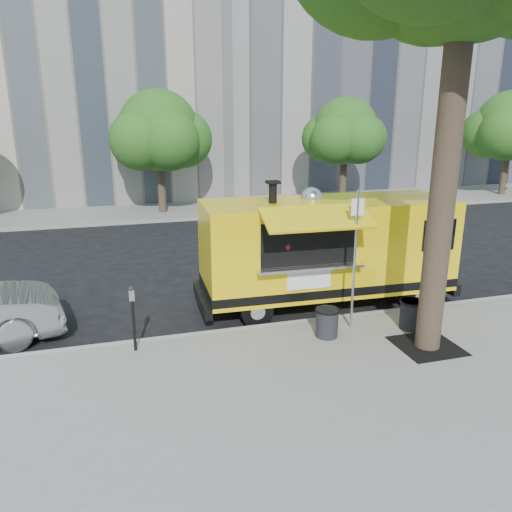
{
  "coord_description": "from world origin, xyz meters",
  "views": [
    {
      "loc": [
        -3.2,
        -10.55,
        4.66
      ],
      "look_at": [
        -0.14,
        0.0,
        1.47
      ],
      "focal_mm": 35.0,
      "sensor_mm": 36.0,
      "label": 1
    }
  ],
  "objects_px": {
    "far_tree_b": "(159,131)",
    "trash_bin_left": "(411,314)",
    "sign_post": "(355,252)",
    "food_truck": "(326,248)",
    "trash_bin_right": "(327,322)",
    "parking_meter": "(133,311)",
    "far_tree_d": "(511,126)",
    "far_tree_c": "(345,131)"
  },
  "relations": [
    {
      "from": "far_tree_b",
      "to": "trash_bin_left",
      "type": "distance_m",
      "value": 15.48
    },
    {
      "from": "sign_post",
      "to": "food_truck",
      "type": "height_order",
      "value": "sign_post"
    },
    {
      "from": "trash_bin_right",
      "to": "parking_meter",
      "type": "bearing_deg",
      "value": 173.22
    },
    {
      "from": "sign_post",
      "to": "parking_meter",
      "type": "bearing_deg",
      "value": 177.48
    },
    {
      "from": "trash_bin_right",
      "to": "food_truck",
      "type": "bearing_deg",
      "value": 67.54
    },
    {
      "from": "far_tree_d",
      "to": "parking_meter",
      "type": "xyz_separation_m",
      "value": [
        -21.0,
        -13.95,
        -2.91
      ]
    },
    {
      "from": "parking_meter",
      "to": "trash_bin_right",
      "type": "distance_m",
      "value": 3.92
    },
    {
      "from": "parking_meter",
      "to": "trash_bin_left",
      "type": "height_order",
      "value": "parking_meter"
    },
    {
      "from": "far_tree_c",
      "to": "food_truck",
      "type": "xyz_separation_m",
      "value": [
        -6.32,
        -12.23,
        -2.25
      ]
    },
    {
      "from": "sign_post",
      "to": "food_truck",
      "type": "relative_size",
      "value": 0.47
    },
    {
      "from": "far_tree_d",
      "to": "parking_meter",
      "type": "distance_m",
      "value": 25.38
    },
    {
      "from": "far_tree_b",
      "to": "sign_post",
      "type": "xyz_separation_m",
      "value": [
        2.55,
        -14.25,
        -1.98
      ]
    },
    {
      "from": "far_tree_d",
      "to": "trash_bin_left",
      "type": "distance_m",
      "value": 21.33
    },
    {
      "from": "far_tree_b",
      "to": "trash_bin_left",
      "type": "xyz_separation_m",
      "value": [
        3.77,
        -14.64,
        -3.35
      ]
    },
    {
      "from": "sign_post",
      "to": "trash_bin_right",
      "type": "bearing_deg",
      "value": -159.31
    },
    {
      "from": "far_tree_d",
      "to": "trash_bin_right",
      "type": "relative_size",
      "value": 9.34
    },
    {
      "from": "parking_meter",
      "to": "trash_bin_left",
      "type": "relative_size",
      "value": 2.12
    },
    {
      "from": "parking_meter",
      "to": "far_tree_d",
      "type": "bearing_deg",
      "value": 33.6
    },
    {
      "from": "far_tree_c",
      "to": "sign_post",
      "type": "distance_m",
      "value": 15.48
    },
    {
      "from": "far_tree_b",
      "to": "far_tree_c",
      "type": "distance_m",
      "value": 9.01
    },
    {
      "from": "parking_meter",
      "to": "trash_bin_left",
      "type": "distance_m",
      "value": 5.82
    },
    {
      "from": "far_tree_d",
      "to": "far_tree_b",
      "type": "bearing_deg",
      "value": 179.7
    },
    {
      "from": "parking_meter",
      "to": "far_tree_c",
      "type": "bearing_deg",
      "value": 51.34
    },
    {
      "from": "sign_post",
      "to": "far_tree_d",
      "type": "bearing_deg",
      "value": 40.7
    },
    {
      "from": "trash_bin_right",
      "to": "far_tree_b",
      "type": "bearing_deg",
      "value": 97.32
    },
    {
      "from": "far_tree_b",
      "to": "food_truck",
      "type": "bearing_deg",
      "value": -77.92
    },
    {
      "from": "far_tree_b",
      "to": "far_tree_d",
      "type": "xyz_separation_m",
      "value": [
        19.0,
        -0.1,
        0.06
      ]
    },
    {
      "from": "parking_meter",
      "to": "far_tree_b",
      "type": "bearing_deg",
      "value": 81.9
    },
    {
      "from": "far_tree_d",
      "to": "sign_post",
      "type": "height_order",
      "value": "far_tree_d"
    },
    {
      "from": "far_tree_b",
      "to": "parking_meter",
      "type": "xyz_separation_m",
      "value": [
        -2.0,
        -14.05,
        -2.85
      ]
    },
    {
      "from": "far_tree_d",
      "to": "trash_bin_left",
      "type": "bearing_deg",
      "value": -136.33
    },
    {
      "from": "far_tree_b",
      "to": "far_tree_d",
      "type": "relative_size",
      "value": 0.97
    },
    {
      "from": "parking_meter",
      "to": "food_truck",
      "type": "bearing_deg",
      "value": 18.01
    },
    {
      "from": "trash_bin_left",
      "to": "trash_bin_right",
      "type": "xyz_separation_m",
      "value": [
        -1.91,
        0.13,
        -0.01
      ]
    },
    {
      "from": "far_tree_c",
      "to": "parking_meter",
      "type": "xyz_separation_m",
      "value": [
        -11.0,
        -13.75,
        -2.74
      ]
    },
    {
      "from": "parking_meter",
      "to": "food_truck",
      "type": "relative_size",
      "value": 0.21
    },
    {
      "from": "far_tree_d",
      "to": "food_truck",
      "type": "xyz_separation_m",
      "value": [
        -16.32,
        -12.43,
        -2.42
      ]
    },
    {
      "from": "far_tree_c",
      "to": "far_tree_d",
      "type": "xyz_separation_m",
      "value": [
        10.0,
        0.2,
        0.17
      ]
    },
    {
      "from": "trash_bin_right",
      "to": "far_tree_d",
      "type": "bearing_deg",
      "value": 40.06
    },
    {
      "from": "far_tree_b",
      "to": "sign_post",
      "type": "bearing_deg",
      "value": -79.85
    },
    {
      "from": "far_tree_c",
      "to": "sign_post",
      "type": "height_order",
      "value": "far_tree_c"
    },
    {
      "from": "far_tree_c",
      "to": "food_truck",
      "type": "bearing_deg",
      "value": -117.32
    }
  ]
}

